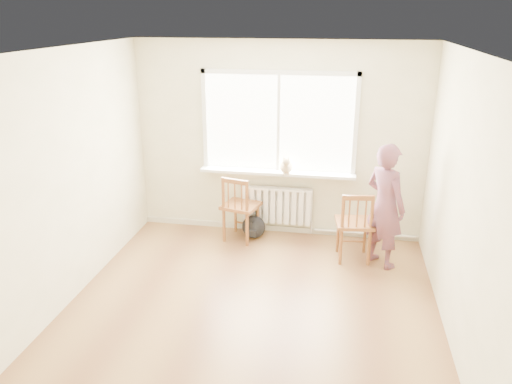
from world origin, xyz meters
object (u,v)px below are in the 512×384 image
at_px(cat, 286,166).
at_px(backpack, 254,227).
at_px(chair_left, 239,209).
at_px(chair_right, 355,226).
at_px(person, 385,206).

bearing_deg(cat, backpack, -171.35).
relative_size(chair_left, chair_right, 1.00).
height_order(cat, backpack, cat).
bearing_deg(backpack, cat, 13.79).
distance_m(chair_left, cat, 0.88).
height_order(chair_left, cat, cat).
bearing_deg(cat, chair_right, -35.06).
bearing_deg(cat, chair_left, -165.84).
xyz_separation_m(chair_left, person, (1.91, -0.36, 0.31)).
xyz_separation_m(chair_right, backpack, (-1.38, 0.44, -0.31)).
distance_m(chair_left, chair_right, 1.60).
bearing_deg(person, cat, 21.13).
xyz_separation_m(chair_left, backpack, (0.18, 0.11, -0.31)).
distance_m(cat, backpack, 1.00).
relative_size(chair_right, backpack, 2.82).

